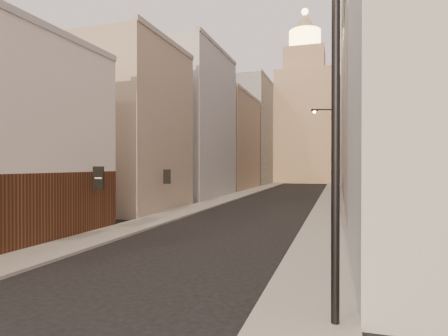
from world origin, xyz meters
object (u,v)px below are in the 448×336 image
streetlamp_near (325,112)px  streetlamp_mid (335,155)px  clock_tower (305,114)px  white_tower (351,99)px  traffic_light_right (334,171)px

streetlamp_near → streetlamp_mid: streetlamp_near is taller
clock_tower → streetlamp_mid: (8.11, -64.16, -12.28)m
white_tower → streetlamp_mid: (-2.89, -50.16, -13.25)m
white_tower → traffic_light_right: 39.03m
streetlamp_near → streetlamp_mid: bearing=80.5°
clock_tower → streetlamp_mid: bearing=-82.8°
clock_tower → streetlamp_near: clock_tower is taller
traffic_light_right → streetlamp_near: bearing=83.0°
streetlamp_mid → white_tower: bearing=68.6°
white_tower → streetlamp_near: (-2.92, -74.04, -12.73)m
white_tower → streetlamp_mid: 51.96m
clock_tower → white_tower: size_ratio=1.08×
streetlamp_near → streetlamp_mid: (0.04, 23.89, -0.52)m
clock_tower → streetlamp_near: 89.19m
white_tower → streetlamp_near: size_ratio=4.03×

